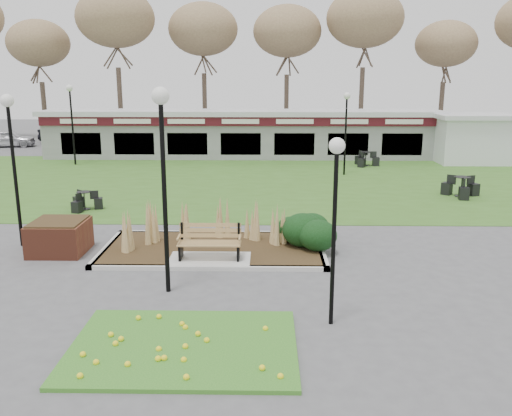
{
  "coord_description": "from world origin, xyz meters",
  "views": [
    {
      "loc": [
        1.52,
        -13.77,
        4.95
      ],
      "look_at": [
        1.22,
        2.0,
        1.1
      ],
      "focal_mm": 38.0,
      "sensor_mm": 36.0,
      "label": 1
    }
  ],
  "objects_px": {
    "lamp_post_near_left": "(162,146)",
    "lamp_post_far_right": "(346,115)",
    "service_hut": "(472,138)",
    "bistro_set_a": "(85,204)",
    "car_black": "(71,133)",
    "car_silver": "(8,138)",
    "bistro_set_c": "(461,190)",
    "brick_planter": "(59,236)",
    "bistro_set_d": "(365,161)",
    "food_pavilion": "(242,134)",
    "lamp_post_near_right": "(335,191)",
    "park_bench": "(210,241)",
    "lamp_post_mid_left": "(11,137)",
    "lamp_post_far_left": "(71,107)"
  },
  "relations": [
    {
      "from": "bistro_set_a",
      "to": "bistro_set_c",
      "type": "xyz_separation_m",
      "value": [
        15.06,
        2.56,
        0.05
      ]
    },
    {
      "from": "service_hut",
      "to": "lamp_post_far_left",
      "type": "height_order",
      "value": "lamp_post_far_left"
    },
    {
      "from": "food_pavilion",
      "to": "car_silver",
      "type": "relative_size",
      "value": 6.78
    },
    {
      "from": "lamp_post_near_right",
      "to": "lamp_post_far_left",
      "type": "relative_size",
      "value": 0.85
    },
    {
      "from": "bistro_set_a",
      "to": "lamp_post_far_right",
      "type": "bearing_deg",
      "value": 35.21
    },
    {
      "from": "lamp_post_far_left",
      "to": "car_black",
      "type": "xyz_separation_m",
      "value": [
        -3.79,
        10.24,
        -2.52
      ]
    },
    {
      "from": "lamp_post_near_left",
      "to": "bistro_set_c",
      "type": "relative_size",
      "value": 3.01
    },
    {
      "from": "lamp_post_near_right",
      "to": "bistro_set_c",
      "type": "bearing_deg",
      "value": 60.5
    },
    {
      "from": "park_bench",
      "to": "lamp_post_mid_left",
      "type": "bearing_deg",
      "value": 166.78
    },
    {
      "from": "food_pavilion",
      "to": "lamp_post_near_left",
      "type": "distance_m",
      "value": 21.92
    },
    {
      "from": "service_hut",
      "to": "lamp_post_near_left",
      "type": "relative_size",
      "value": 0.93
    },
    {
      "from": "park_bench",
      "to": "bistro_set_a",
      "type": "bearing_deg",
      "value": 132.67
    },
    {
      "from": "service_hut",
      "to": "lamp_post_near_left",
      "type": "bearing_deg",
      "value": -125.72
    },
    {
      "from": "lamp_post_near_left",
      "to": "lamp_post_far_right",
      "type": "relative_size",
      "value": 1.13
    },
    {
      "from": "lamp_post_far_left",
      "to": "bistro_set_c",
      "type": "distance_m",
      "value": 21.0
    },
    {
      "from": "food_pavilion",
      "to": "bistro_set_d",
      "type": "relative_size",
      "value": 16.54
    },
    {
      "from": "bistro_set_d",
      "to": "car_black",
      "type": "relative_size",
      "value": 0.33
    },
    {
      "from": "brick_planter",
      "to": "service_hut",
      "type": "relative_size",
      "value": 0.34
    },
    {
      "from": "lamp_post_far_right",
      "to": "car_silver",
      "type": "relative_size",
      "value": 1.15
    },
    {
      "from": "lamp_post_near_left",
      "to": "car_silver",
      "type": "bearing_deg",
      "value": 121.39
    },
    {
      "from": "lamp_post_mid_left",
      "to": "bistro_set_c",
      "type": "xyz_separation_m",
      "value": [
        15.5,
        7.0,
        -2.95
      ]
    },
    {
      "from": "car_silver",
      "to": "bistro_set_d",
      "type": "bearing_deg",
      "value": -119.07
    },
    {
      "from": "service_hut",
      "to": "food_pavilion",
      "type": "bearing_deg",
      "value": 171.73
    },
    {
      "from": "car_silver",
      "to": "lamp_post_near_right",
      "type": "bearing_deg",
      "value": -155.43
    },
    {
      "from": "bistro_set_a",
      "to": "bistro_set_c",
      "type": "relative_size",
      "value": 0.8
    },
    {
      "from": "lamp_post_near_right",
      "to": "bistro_set_a",
      "type": "distance_m",
      "value": 12.85
    },
    {
      "from": "bistro_set_c",
      "to": "bistro_set_a",
      "type": "bearing_deg",
      "value": -170.34
    },
    {
      "from": "lamp_post_mid_left",
      "to": "lamp_post_far_right",
      "type": "distance_m",
      "value": 16.58
    },
    {
      "from": "brick_planter",
      "to": "bistro_set_d",
      "type": "relative_size",
      "value": 1.01
    },
    {
      "from": "brick_planter",
      "to": "bistro_set_a",
      "type": "xyz_separation_m",
      "value": [
        -0.95,
        5.05,
        -0.23
      ]
    },
    {
      "from": "car_black",
      "to": "lamp_post_mid_left",
      "type": "bearing_deg",
      "value": -162.07
    },
    {
      "from": "lamp_post_near_left",
      "to": "bistro_set_d",
      "type": "xyz_separation_m",
      "value": [
        7.91,
        18.45,
        -3.16
      ]
    },
    {
      "from": "service_hut",
      "to": "lamp_post_near_right",
      "type": "distance_m",
      "value": 24.02
    },
    {
      "from": "bistro_set_a",
      "to": "brick_planter",
      "type": "bearing_deg",
      "value": -79.37
    },
    {
      "from": "lamp_post_near_left",
      "to": "lamp_post_far_right",
      "type": "distance_m",
      "value": 16.81
    },
    {
      "from": "car_silver",
      "to": "car_black",
      "type": "distance_m",
      "value": 4.42
    },
    {
      "from": "bistro_set_a",
      "to": "bistro_set_c",
      "type": "bearing_deg",
      "value": 9.66
    },
    {
      "from": "car_black",
      "to": "car_silver",
      "type": "bearing_deg",
      "value": 123.58
    },
    {
      "from": "service_hut",
      "to": "car_black",
      "type": "height_order",
      "value": "service_hut"
    },
    {
      "from": "service_hut",
      "to": "bistro_set_c",
      "type": "relative_size",
      "value": 2.8
    },
    {
      "from": "food_pavilion",
      "to": "lamp_post_near_left",
      "type": "relative_size",
      "value": 5.21
    },
    {
      "from": "park_bench",
      "to": "car_silver",
      "type": "xyz_separation_m",
      "value": [
        -16.95,
        24.41,
        0.03
      ]
    },
    {
      "from": "lamp_post_near_left",
      "to": "lamp_post_mid_left",
      "type": "bearing_deg",
      "value": 145.37
    },
    {
      "from": "lamp_post_far_right",
      "to": "lamp_post_far_left",
      "type": "xyz_separation_m",
      "value": [
        -14.94,
        3.04,
        0.23
      ]
    },
    {
      "from": "lamp_post_far_left",
      "to": "bistro_set_c",
      "type": "height_order",
      "value": "lamp_post_far_left"
    },
    {
      "from": "bistro_set_c",
      "to": "lamp_post_mid_left",
      "type": "bearing_deg",
      "value": -155.68
    },
    {
      "from": "service_hut",
      "to": "lamp_post_far_left",
      "type": "distance_m",
      "value": 23.02
    },
    {
      "from": "lamp_post_far_left",
      "to": "bistro_set_d",
      "type": "bearing_deg",
      "value": -0.55
    },
    {
      "from": "brick_planter",
      "to": "lamp_post_near_right",
      "type": "xyz_separation_m",
      "value": [
        7.26,
        -4.5,
        2.31
      ]
    },
    {
      "from": "bistro_set_a",
      "to": "service_hut",
      "type": "bearing_deg",
      "value": 32.38
    }
  ]
}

